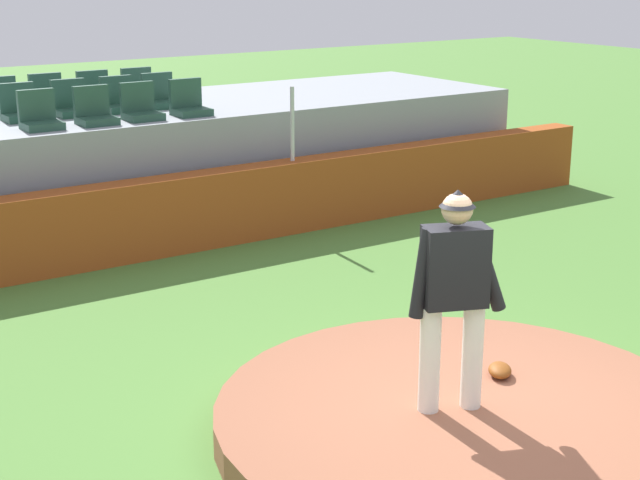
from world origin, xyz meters
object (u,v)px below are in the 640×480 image
Objects in this scene: stadium_chair_1 at (95,112)px; stadium_chair_4 at (20,109)px; stadium_chair_0 at (40,117)px; stadium_chair_3 at (189,104)px; baseball at (426,368)px; fielding_glove at (500,370)px; stadium_chair_6 at (119,101)px; stadium_chair_11 at (139,91)px; pitcher at (454,285)px; stadium_chair_2 at (141,108)px; stadium_chair_8 at (2,101)px; stadium_chair_7 at (160,97)px; stadium_chair_9 at (48,97)px; stadium_chair_5 at (71,104)px; stadium_chair_10 at (96,94)px.

stadium_chair_1 is 1.00× the size of stadium_chair_4.
stadium_chair_0 is 2.12m from stadium_chair_3.
fielding_glove is (0.48, -0.42, 0.02)m from baseball.
stadium_chair_6 is 1.00× the size of stadium_chair_11.
stadium_chair_0 is at bearing 119.77° from pitcher.
stadium_chair_2 and stadium_chair_8 have the same top height.
stadium_chair_6 is 0.66m from stadium_chair_7.
pitcher is 6.97m from stadium_chair_1.
stadium_chair_3 is at bearing 128.75° from stadium_chair_6.
stadium_chair_9 is (-1.42, 1.74, 0.00)m from stadium_chair_3.
stadium_chair_9 is at bearing -1.69° from stadium_chair_11.
stadium_chair_2 is 1.08m from stadium_chair_5.
stadium_chair_5 is 0.70m from stadium_chair_6.
stadium_chair_1 is 1.00× the size of stadium_chair_8.
stadium_chair_7 is 2.24m from stadium_chair_8.
stadium_chair_9 is at bearing 47.02° from fielding_glove.
stadium_chair_3 is (1.17, 6.94, 0.48)m from pitcher.
stadium_chair_6 is (0.70, -0.02, 0.00)m from stadium_chair_5.
stadium_chair_6 reaches higher than fielding_glove.
stadium_chair_11 is at bearing -113.25° from stadium_chair_2.
stadium_chair_4 is at bearing 118.99° from pitcher.
stadium_chair_5 reaches higher than baseball.
stadium_chair_5 is 1.00× the size of stadium_chair_8.
stadium_chair_7 is 1.00× the size of stadium_chair_11.
fielding_glove is 7.91m from stadium_chair_4.
stadium_chair_3 and stadium_chair_10 have the same top height.
stadium_chair_4 is 1.00× the size of stadium_chair_11.
stadium_chair_11 is (1.42, -0.04, 0.00)m from stadium_chair_9.
stadium_chair_0 and stadium_chair_2 have the same top height.
baseball is at bearing 99.89° from stadium_chair_4.
baseball is at bearing 88.62° from fielding_glove.
stadium_chair_7 is at bearing -179.04° from stadium_chair_4.
stadium_chair_0 is 1.00× the size of stadium_chair_1.
stadium_chair_3 is at bearing 129.27° from stadium_chair_9.
stadium_chair_2 is (0.66, 0.01, 0.00)m from stadium_chair_1.
pitcher is at bearing 81.67° from stadium_chair_7.
baseball is at bearing 88.51° from stadium_chair_6.
stadium_chair_2 is 2.19m from stadium_chair_8.
baseball is at bearing 98.80° from stadium_chair_8.
stadium_chair_6 is at bearing 179.73° from stadium_chair_4.
stadium_chair_11 is at bearing -158.40° from stadium_chair_4.
stadium_chair_8 is 1.00× the size of stadium_chair_9.
stadium_chair_11 is at bearing -129.32° from stadium_chair_1.
fielding_glove is 0.60× the size of stadium_chair_5.
fielding_glove is 0.60× the size of stadium_chair_9.
stadium_chair_0 reaches higher than pitcher.
stadium_chair_0 and stadium_chair_7 have the same top height.
stadium_chair_2 and stadium_chair_7 have the same top height.
stadium_chair_4 reaches higher than pitcher.
stadium_chair_9 is (-0.55, 8.03, 1.50)m from baseball.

